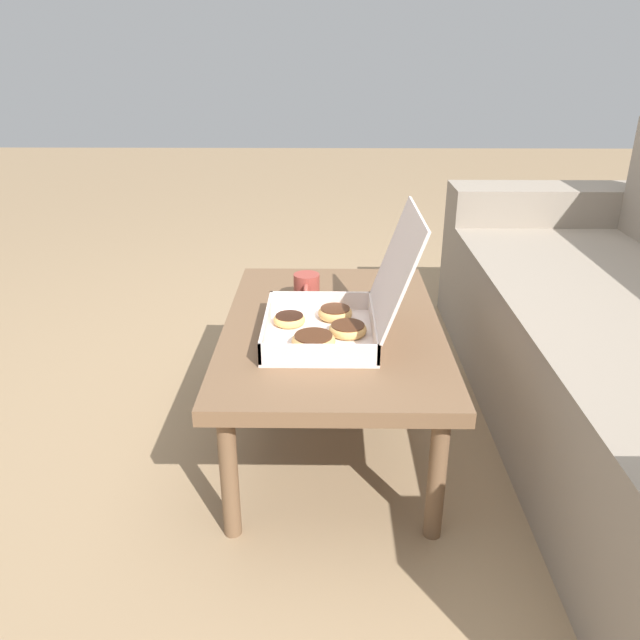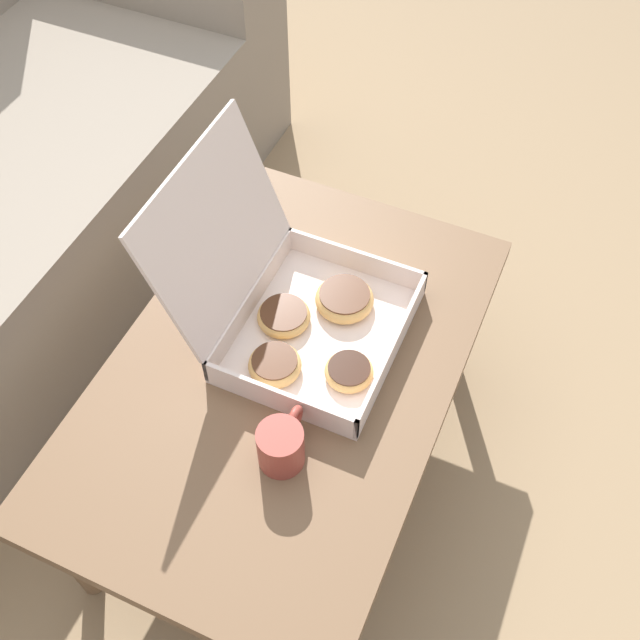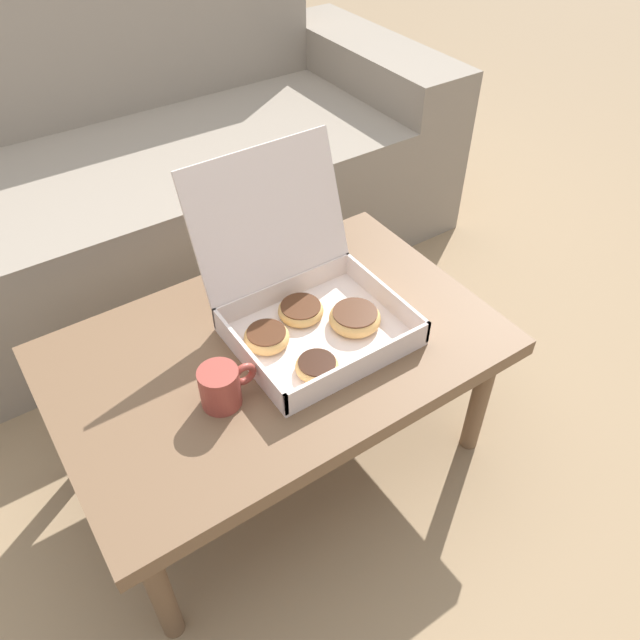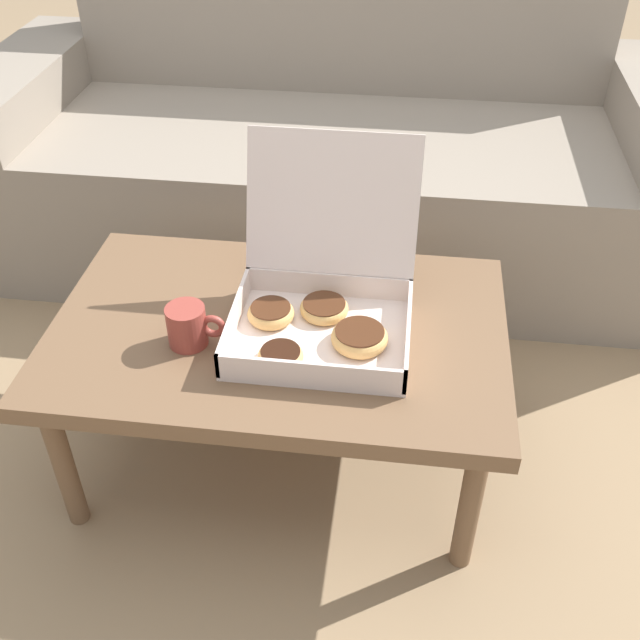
% 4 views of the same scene
% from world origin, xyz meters
% --- Properties ---
extents(ground_plane, '(12.00, 12.00, 0.00)m').
position_xyz_m(ground_plane, '(0.00, 0.00, 0.00)').
color(ground_plane, '#937756').
extents(coffee_table, '(0.95, 0.61, 0.39)m').
position_xyz_m(coffee_table, '(0.00, -0.15, 0.35)').
color(coffee_table, brown).
rests_on(coffee_table, ground_plane).
extents(pastry_box, '(0.36, 0.40, 0.35)m').
position_xyz_m(pastry_box, '(0.09, -0.14, 0.45)').
color(pastry_box, silver).
rests_on(pastry_box, coffee_table).
extents(coffee_mug, '(0.12, 0.08, 0.09)m').
position_xyz_m(coffee_mug, '(-0.17, -0.23, 0.43)').
color(coffee_mug, '#993D33').
rests_on(coffee_mug, coffee_table).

